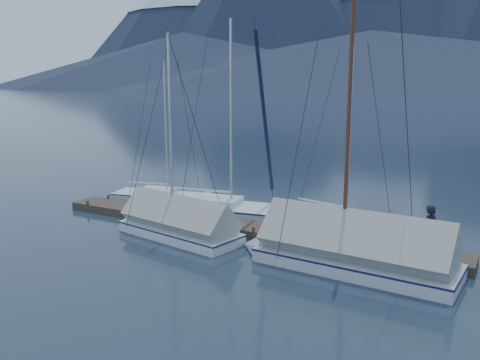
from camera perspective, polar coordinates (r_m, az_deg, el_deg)
name	(u,v)px	position (r m, az deg, el deg)	size (l,w,h in m)	color
ground	(214,245)	(19.60, -2.90, -7.32)	(1000.00, 1000.00, 0.00)	#152130
dock	(240,229)	(21.21, 0.00, -5.55)	(18.00, 1.50, 0.54)	#382D23
mooring_posts	(230,222)	(21.38, -1.17, -4.74)	(15.12, 1.52, 0.35)	#382D23
sailboat_open_left	(175,199)	(26.59, -7.28, -2.12)	(6.21, 3.00, 7.92)	silver
sailboat_open_mid	(242,213)	(23.56, 0.20, -3.68)	(7.60, 3.43, 9.73)	silver
sailboat_open_right	(355,227)	(21.86, 12.79, -5.22)	(6.56, 3.20, 8.36)	white
sailboat_covered_near	(339,252)	(17.63, 11.00, -7.97)	(7.79, 3.31, 9.96)	silver
sailboat_covered_far	(171,225)	(20.85, -7.76, -5.03)	(6.49, 3.00, 8.78)	white
person	(431,230)	(18.43, 20.65, -5.32)	(0.63, 0.42, 1.74)	black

